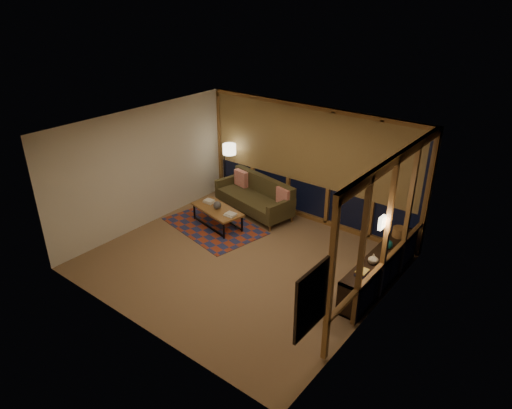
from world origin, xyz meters
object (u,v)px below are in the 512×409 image
Objects in this scene: coffee_table at (218,217)px; bookshelf at (380,269)px; floor_lamp at (225,168)px; sofa at (254,196)px.

coffee_table is 0.51× the size of bookshelf.
floor_lamp reaches higher than bookshelf.
sofa is 1.31m from floor_lamp.
floor_lamp is 0.59× the size of bookshelf.
coffee_table is at bearing -27.94° from floor_lamp.
sofa reaches higher than coffee_table.
bookshelf is at bearing -1.76° from sofa.
floor_lamp is 5.05m from bookshelf.
floor_lamp is at bearing 138.36° from coffee_table.
coffee_table is at bearing -177.50° from bookshelf.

